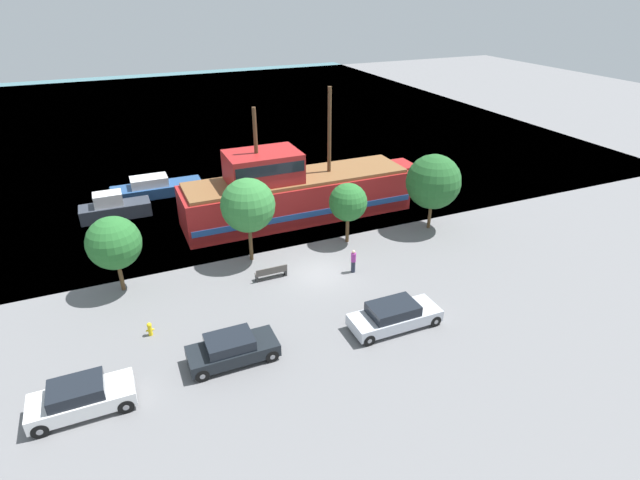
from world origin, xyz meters
TOP-DOWN VIEW (x-y plane):
  - ground_plane at (0.00, 0.00)m, footprint 160.00×160.00m
  - water_surface at (0.00, 44.00)m, footprint 80.00×80.00m
  - pirate_ship at (1.71, 8.55)m, footprint 18.90×4.59m
  - moored_boat_dockside at (-7.71, 17.56)m, footprint 7.52×2.29m
  - moored_boat_outer at (-11.25, 14.08)m, footprint 5.20×1.86m
  - parked_car_curb_front at (1.50, -6.64)m, footprint 4.91×1.93m
  - parked_car_curb_mid at (-13.75, -6.47)m, footprint 4.25×1.86m
  - parked_car_curb_rear at (-7.06, -5.88)m, footprint 4.30×1.88m
  - fire_hydrant at (-10.51, -2.24)m, footprint 0.42×0.25m
  - bench_promenade_east at (-2.94, 0.56)m, footprint 2.00×0.45m
  - pedestrian_walking_near at (2.06, -0.74)m, footprint 0.32×0.32m
  - tree_row_east at (-11.48, 2.91)m, footprint 3.09×3.09m
  - tree_row_mideast at (-3.38, 3.37)m, footprint 3.46×3.46m
  - tree_row_midwest at (3.56, 3.18)m, footprint 2.64×2.64m
  - tree_row_west at (10.15, 2.75)m, footprint 3.94×3.94m

SIDE VIEW (x-z plane):
  - ground_plane at x=0.00m, z-range 0.00..0.00m
  - water_surface at x=0.00m, z-range 0.00..0.00m
  - fire_hydrant at x=-10.51m, z-range 0.03..0.79m
  - bench_promenade_east at x=-2.94m, z-range 0.02..0.87m
  - moored_boat_dockside at x=-7.71m, z-range -0.21..1.48m
  - parked_car_curb_rear at x=-7.06m, z-range 0.00..1.41m
  - parked_car_curb_front at x=1.50m, z-range 0.00..1.42m
  - parked_car_curb_mid at x=-13.75m, z-range -0.01..1.49m
  - moored_boat_outer at x=-11.25m, z-range -0.25..1.80m
  - pedestrian_walking_near at x=2.06m, z-range 0.00..1.56m
  - pirate_ship at x=1.71m, z-range -2.80..6.92m
  - tree_row_midwest at x=3.56m, z-range 0.84..5.18m
  - tree_row_east at x=-11.48m, z-range 0.79..5.49m
  - tree_row_west at x=10.15m, z-range 0.84..6.46m
  - tree_row_mideast at x=-3.38m, z-range 1.08..6.71m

